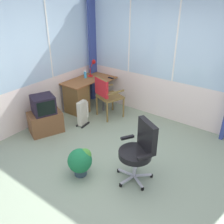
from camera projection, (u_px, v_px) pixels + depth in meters
ground at (116, 165)px, 4.21m from camera, size 5.03×5.42×0.06m
north_window_panel at (23, 64)px, 4.79m from camera, size 4.03×0.07×2.70m
east_window_panel at (175, 60)px, 5.05m from camera, size 0.07×4.42×2.70m
curtain_corner at (93, 50)px, 6.10m from camera, size 0.23×0.07×2.60m
desk at (78, 96)px, 5.81m from camera, size 1.19×0.79×0.72m
desk_lamp at (94, 65)px, 5.99m from camera, size 0.23×0.20×0.41m
tv_remote at (111, 78)px, 5.94m from camera, size 0.05×0.15×0.02m
spray_bottle at (85, 74)px, 5.93m from camera, size 0.06×0.06×0.22m
wooden_armchair at (105, 93)px, 5.43m from camera, size 0.62×0.61×0.95m
office_chair at (140, 148)px, 3.67m from camera, size 0.60×0.62×0.97m
tv_on_stand at (45, 116)px, 4.99m from camera, size 0.76×0.66×0.80m
space_heater at (83, 113)px, 5.28m from camera, size 0.32×0.20×0.56m
potted_plant at (81, 161)px, 3.86m from camera, size 0.39×0.39×0.46m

